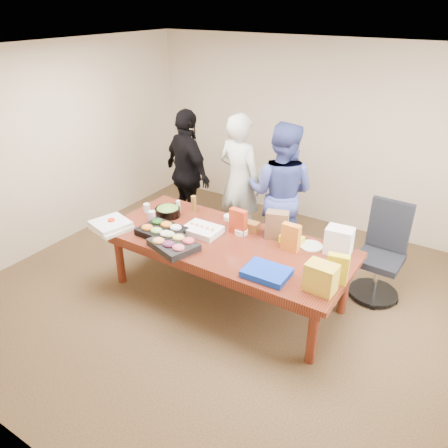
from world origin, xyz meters
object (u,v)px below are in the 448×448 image
Objects in this scene: conference_table at (226,269)px; sheet_cake at (202,230)px; person_center at (240,182)px; salad_bowl at (168,212)px; person_right at (280,193)px; office_chair at (380,256)px.

conference_table is 0.53m from sheet_cake.
salad_bowl is (-0.41, -1.05, -0.13)m from person_center.
conference_table is 1.28m from person_right.
salad_bowl reaches higher than conference_table.
office_chair is 2.04m from sheet_cake.
person_center is at bearing 175.10° from office_chair.
person_right is (0.09, 1.16, 0.55)m from conference_table.
sheet_cake is at bearing -12.64° from salad_bowl.
sheet_cake is 0.63m from salad_bowl.
salad_bowl is (-1.04, -1.01, -0.12)m from person_right.
person_center is (-2.01, 0.25, 0.38)m from office_chair.
conference_table is 1.50× the size of person_center.
conference_table is 1.75m from office_chair.
conference_table is 8.98× the size of salad_bowl.
person_right is 4.43× the size of sheet_cake.
salad_bowl is at bearing 77.34° from person_center.
person_right is at bearing 69.40° from sheet_cake.
salad_bowl is at bearing 35.10° from person_right.
salad_bowl is (-0.62, 0.14, 0.01)m from sheet_cake.
person_center is (-0.54, 1.19, 0.56)m from conference_table.
salad_bowl is at bearing 166.69° from sheet_cake.
person_right is (0.63, -0.03, -0.01)m from person_center.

